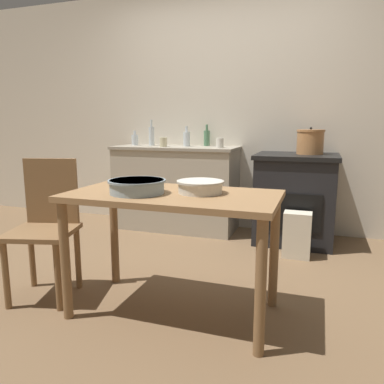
# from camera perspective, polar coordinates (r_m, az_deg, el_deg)

# --- Properties ---
(ground_plane) EXTENTS (14.00, 14.00, 0.00)m
(ground_plane) POSITION_cam_1_polar(r_m,az_deg,el_deg) (2.87, -2.75, -12.98)
(ground_plane) COLOR brown
(wall_back) EXTENTS (8.00, 0.07, 2.55)m
(wall_back) POSITION_cam_1_polar(r_m,az_deg,el_deg) (4.15, 5.39, 12.25)
(wall_back) COLOR beige
(wall_back) RESTS_ON ground_plane
(counter_cabinet) EXTENTS (1.33, 0.55, 0.90)m
(counter_cabinet) POSITION_cam_1_polar(r_m,az_deg,el_deg) (4.07, -2.46, 0.66)
(counter_cabinet) COLOR #B2A893
(counter_cabinet) RESTS_ON ground_plane
(stove) EXTENTS (0.76, 0.67, 0.85)m
(stove) POSITION_cam_1_polar(r_m,az_deg,el_deg) (3.75, 15.44, -0.89)
(stove) COLOR black
(stove) RESTS_ON ground_plane
(work_table) EXTENTS (1.22, 0.64, 0.74)m
(work_table) POSITION_cam_1_polar(r_m,az_deg,el_deg) (2.20, -2.95, -2.91)
(work_table) COLOR #997047
(work_table) RESTS_ON ground_plane
(chair) EXTENTS (0.49, 0.49, 0.91)m
(chair) POSITION_cam_1_polar(r_m,az_deg,el_deg) (2.66, -21.35, -4.46)
(chair) COLOR olive
(chair) RESTS_ON ground_plane
(flour_sack) EXTENTS (0.23, 0.16, 0.40)m
(flour_sack) POSITION_cam_1_polar(r_m,az_deg,el_deg) (3.35, 15.70, -6.31)
(flour_sack) COLOR beige
(flour_sack) RESTS_ON ground_plane
(stock_pot) EXTENTS (0.26, 0.26, 0.25)m
(stock_pot) POSITION_cam_1_polar(r_m,az_deg,el_deg) (3.72, 17.57, 7.31)
(stock_pot) COLOR #B77A47
(stock_pot) RESTS_ON stove
(mixing_bowl_large) EXTENTS (0.33, 0.33, 0.08)m
(mixing_bowl_large) POSITION_cam_1_polar(r_m,az_deg,el_deg) (2.17, -8.38, 0.95)
(mixing_bowl_large) COLOR #93A8B2
(mixing_bowl_large) RESTS_ON work_table
(mixing_bowl_small) EXTENTS (0.27, 0.27, 0.07)m
(mixing_bowl_small) POSITION_cam_1_polar(r_m,az_deg,el_deg) (2.16, 1.27, 0.90)
(mixing_bowl_small) COLOR silver
(mixing_bowl_small) RESTS_ON work_table
(bottle_far_left) EXTENTS (0.08, 0.08, 0.16)m
(bottle_far_left) POSITION_cam_1_polar(r_m,az_deg,el_deg) (4.27, -8.68, 7.90)
(bottle_far_left) COLOR silver
(bottle_far_left) RESTS_ON counter_cabinet
(bottle_left) EXTENTS (0.06, 0.06, 0.28)m
(bottle_left) POSITION_cam_1_polar(r_m,az_deg,el_deg) (4.17, -6.18, 8.53)
(bottle_left) COLOR silver
(bottle_left) RESTS_ON counter_cabinet
(bottle_mid_left) EXTENTS (0.07, 0.07, 0.21)m
(bottle_mid_left) POSITION_cam_1_polar(r_m,az_deg,el_deg) (4.04, -0.82, 8.15)
(bottle_mid_left) COLOR silver
(bottle_mid_left) RESTS_ON counter_cabinet
(bottle_center_left) EXTENTS (0.07, 0.07, 0.23)m
(bottle_center_left) POSITION_cam_1_polar(r_m,az_deg,el_deg) (4.10, 2.26, 8.27)
(bottle_center_left) COLOR #517F5B
(bottle_center_left) RESTS_ON counter_cabinet
(cup_center) EXTENTS (0.07, 0.07, 0.10)m
(cup_center) POSITION_cam_1_polar(r_m,az_deg,el_deg) (3.96, -4.40, 7.59)
(cup_center) COLOR beige
(cup_center) RESTS_ON counter_cabinet
(cup_center_right) EXTENTS (0.08, 0.08, 0.10)m
(cup_center_right) POSITION_cam_1_polar(r_m,az_deg,el_deg) (3.77, 4.25, 7.47)
(cup_center_right) COLOR silver
(cup_center_right) RESTS_ON counter_cabinet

